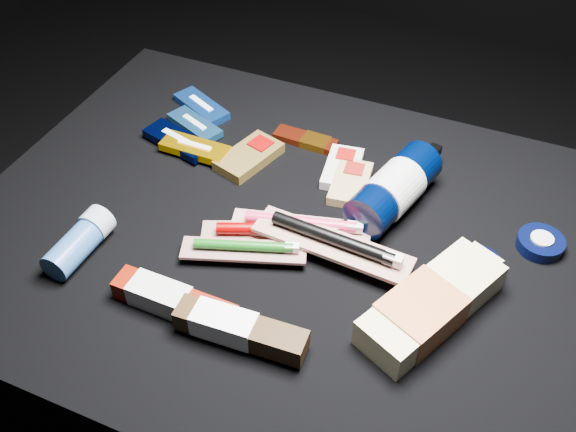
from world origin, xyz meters
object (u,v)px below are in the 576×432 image
at_px(lotion_bottle, 394,188).
at_px(bodywash_bottle, 429,306).
at_px(deodorant_stick, 80,242).
at_px(toothpaste_carton_red, 170,300).

xyz_separation_m(lotion_bottle, bodywash_bottle, (0.11, -0.20, -0.01)).
xyz_separation_m(bodywash_bottle, deodorant_stick, (-0.51, -0.09, -0.00)).
bearing_deg(bodywash_bottle, deodorant_stick, -145.23).
height_order(lotion_bottle, deodorant_stick, lotion_bottle).
distance_m(bodywash_bottle, toothpaste_carton_red, 0.36).
height_order(bodywash_bottle, deodorant_stick, same).
relative_size(bodywash_bottle, deodorant_stick, 2.04).
relative_size(lotion_bottle, deodorant_stick, 1.99).
bearing_deg(toothpaste_carton_red, bodywash_bottle, 21.44).
relative_size(lotion_bottle, bodywash_bottle, 0.98).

